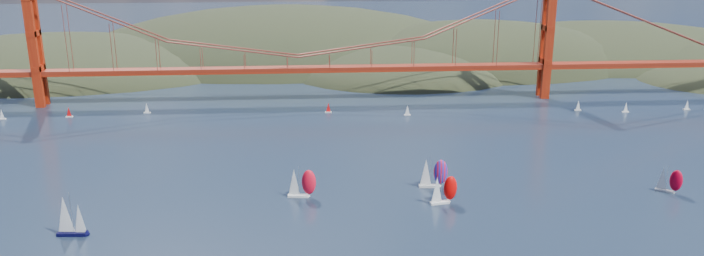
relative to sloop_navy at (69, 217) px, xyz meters
name	(u,v)px	position (x,y,z in m)	size (l,w,h in m)	color
headlands	(372,79)	(107.10, 241.20, -18.09)	(725.00, 225.00, 96.00)	black
bridge	(293,35)	(60.41, 142.92, 26.60)	(552.00, 12.00, 55.00)	maroon
sloop_navy	(69,217)	(0.00, 0.00, 0.00)	(8.36, 4.94, 12.76)	black
racer_0	(301,183)	(63.58, 23.02, -0.75)	(9.14, 4.14, 10.34)	white
racer_1	(443,189)	(107.07, 14.93, -0.97)	(8.81, 4.70, 9.88)	white
racer_2	(669,180)	(180.74, 18.90, -1.39)	(7.78, 6.57, 8.98)	silver
racer_rwb	(433,173)	(106.32, 28.47, -0.59)	(9.33, 3.87, 10.68)	silver
distant_boat_1	(2,114)	(-67.17, 119.90, -3.23)	(3.00, 2.00, 4.70)	silver
distant_boat_2	(69,112)	(-39.09, 121.66, -3.23)	(3.00, 2.00, 4.70)	silver
distant_boat_3	(147,108)	(-6.14, 125.95, -3.23)	(3.00, 2.00, 4.70)	silver
distant_boat_4	(578,105)	(189.89, 116.86, -3.23)	(3.00, 2.00, 4.70)	silver
distant_boat_5	(626,107)	(210.24, 112.24, -3.23)	(3.00, 2.00, 4.70)	silver
distant_boat_6	(687,105)	(240.20, 114.46, -3.23)	(3.00, 2.00, 4.70)	silver
distant_boat_8	(407,110)	(110.69, 114.09, -3.23)	(3.00, 2.00, 4.70)	silver
distant_boat_9	(328,108)	(75.67, 120.99, -3.23)	(3.00, 2.00, 4.70)	silver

